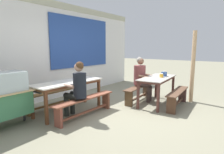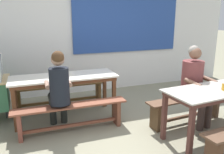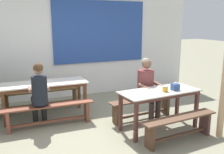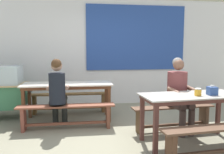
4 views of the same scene
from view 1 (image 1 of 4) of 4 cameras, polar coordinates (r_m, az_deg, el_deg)
ground_plane at (r=4.90m, az=5.22°, el=-10.02°), size 40.00×40.00×0.00m
backdrop_wall at (r=6.35m, az=-14.46°, el=8.31°), size 7.17×0.23×2.96m
dining_table_far at (r=4.75m, az=-13.02°, el=-2.25°), size 1.80×0.67×0.77m
dining_table_near at (r=5.43m, az=13.53°, el=-0.95°), size 1.59×0.78×0.77m
bench_far_back at (r=5.27m, az=-16.86°, el=-5.64°), size 1.80×0.27×0.45m
bench_far_front at (r=4.43m, az=-8.07°, el=-8.01°), size 1.76×0.26×0.45m
bench_near_back at (r=5.71m, az=7.96°, el=-4.33°), size 1.52×0.38×0.45m
bench_near_front at (r=5.36m, az=19.16°, el=-5.50°), size 1.49×0.37×0.45m
person_right_near_table at (r=5.66m, az=8.85°, el=0.19°), size 0.50×0.55×1.31m
person_left_back_turned at (r=4.28m, az=-10.45°, el=-2.97°), size 0.40×0.58×1.29m
tissue_box at (r=5.64m, az=15.43°, el=0.88°), size 0.13×0.12×0.15m
condiment_jar at (r=5.42m, az=14.70°, el=0.48°), size 0.10×0.10×0.11m
wooden_support_post at (r=5.94m, az=23.22°, el=2.80°), size 0.11×0.11×2.06m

